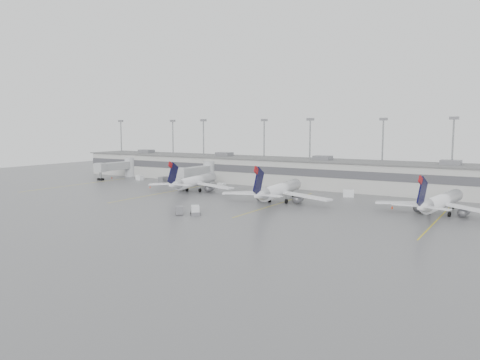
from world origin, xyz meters
The scene contains 19 objects.
ground centered at (0.00, 0.00, 0.00)m, with size 260.00×260.00×0.00m, color #575759.
terminal centered at (-0.01, 57.98, 4.17)m, with size 152.00×17.00×9.45m.
light_masts centered at (0.00, 63.75, 12.03)m, with size 142.40×8.00×20.60m.
jet_bridge_left centered at (-55.50, 45.72, 3.87)m, with size 4.00×17.20×7.00m.
jet_bridge_right centered at (-20.50, 45.72, 3.87)m, with size 4.00×17.20×7.00m.
stand_markings centered at (0.00, 24.00, 0.01)m, with size 105.25×40.00×0.01m.
jet_mid_left centered at (-11.93, 30.55, 2.90)m, with size 25.35×28.65×9.33m.
jet_mid_right centered at (16.85, 25.67, 3.06)m, with size 27.00×30.42×9.85m.
jet_far_right centered at (52.13, 28.72, 2.88)m, with size 25.30×28.53×9.26m.
baggage_tug centered at (9.36, 2.75, 0.74)m, with size 3.30×3.44×1.91m.
baggage_cart centered at (6.16, 1.55, 0.89)m, with size 2.87×3.00×1.70m.
gse_uld_a centered at (-44.40, 42.97, 0.85)m, with size 2.39×1.60×1.69m, color silver.
gse_uld_b centered at (-8.96, 39.79, 0.80)m, with size 2.26×1.50×1.60m, color silver.
gse_uld_c centered at (28.08, 43.10, 0.95)m, with size 2.68×1.79×1.90m, color silver.
gse_loader centered at (-33.09, 41.97, 0.95)m, with size 1.90×3.04×1.90m, color slate.
cone_a centered at (-56.26, 41.67, 0.32)m, with size 0.40×0.40×0.64m, color #F13305.
cone_b centered at (-27.73, 29.87, 0.31)m, with size 0.39×0.39×0.61m, color #F13305.
cone_c centered at (10.79, 34.98, 0.38)m, with size 0.48×0.48×0.77m, color #F13305.
cone_d centered at (41.92, 31.48, 0.36)m, with size 0.46×0.46×0.72m, color #F13305.
Camera 1 is at (66.52, -72.80, 17.98)m, focal length 35.00 mm.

